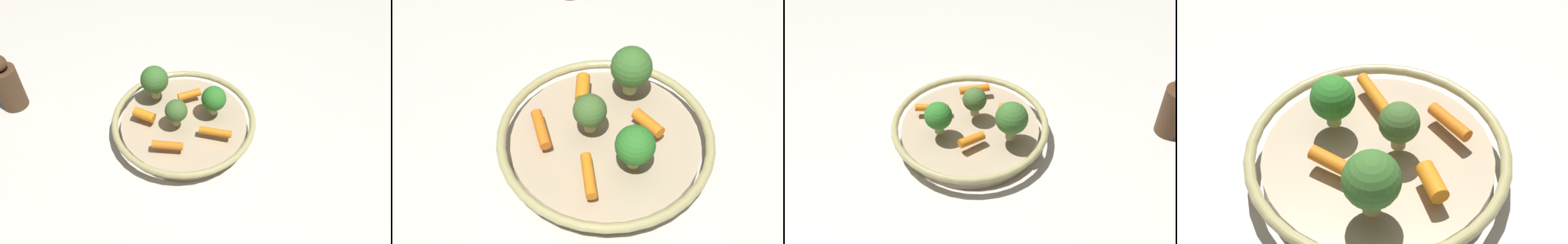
% 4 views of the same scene
% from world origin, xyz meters
% --- Properties ---
extents(ground_plane, '(1.99, 1.99, 0.00)m').
position_xyz_m(ground_plane, '(0.00, 0.00, 0.00)').
color(ground_plane, beige).
extents(serving_bowl, '(0.30, 0.30, 0.04)m').
position_xyz_m(serving_bowl, '(0.00, 0.00, 0.02)').
color(serving_bowl, tan).
rests_on(serving_bowl, ground_plane).
extents(baby_carrot_left, '(0.02, 0.06, 0.02)m').
position_xyz_m(baby_carrot_left, '(-0.09, 0.01, 0.05)').
color(baby_carrot_left, orange).
rests_on(baby_carrot_left, serving_bowl).
extents(baby_carrot_back, '(0.04, 0.05, 0.02)m').
position_xyz_m(baby_carrot_back, '(0.06, 0.00, 0.05)').
color(baby_carrot_back, orange).
rests_on(baby_carrot_back, serving_bowl).
extents(baby_carrot_near_rim, '(0.02, 0.06, 0.02)m').
position_xyz_m(baby_carrot_near_rim, '(-0.04, -0.07, 0.05)').
color(baby_carrot_near_rim, orange).
rests_on(baby_carrot_near_rim, serving_bowl).
extents(baby_carrot_center, '(0.03, 0.05, 0.02)m').
position_xyz_m(baby_carrot_center, '(-0.02, 0.08, 0.05)').
color(baby_carrot_center, orange).
rests_on(baby_carrot_center, serving_bowl).
extents(broccoli_floret_mid, '(0.05, 0.05, 0.06)m').
position_xyz_m(broccoli_floret_mid, '(0.02, -0.06, 0.08)').
color(broccoli_floret_mid, '#94AC66').
rests_on(broccoli_floret_mid, serving_bowl).
extents(broccoli_floret_edge, '(0.06, 0.06, 0.08)m').
position_xyz_m(broccoli_floret_edge, '(0.05, 0.07, 0.09)').
color(broccoli_floret_edge, tan).
rests_on(broccoli_floret_edge, serving_bowl).
extents(broccoli_floret_large, '(0.05, 0.05, 0.06)m').
position_xyz_m(broccoli_floret_large, '(-0.02, 0.01, 0.08)').
color(broccoli_floret_large, tan).
rests_on(broccoli_floret_large, serving_bowl).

